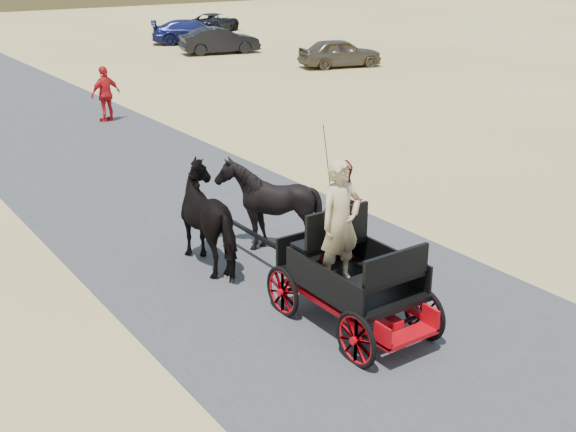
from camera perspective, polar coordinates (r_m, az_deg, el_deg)
ground at (r=9.76m, az=12.94°, el=-12.09°), size 140.00×140.00×0.00m
road at (r=9.76m, az=12.94°, el=-12.06°), size 6.00×140.00×0.01m
carriage at (r=10.51m, az=5.01°, el=-6.83°), size 1.30×2.40×0.72m
horse_left at (r=12.30m, az=-5.83°, el=-0.16°), size 0.91×2.01×1.70m
horse_right at (r=12.83m, az=-1.54°, el=0.83°), size 1.37×1.54×1.70m
driver_man at (r=9.91m, az=4.16°, el=-0.55°), size 0.66×0.43×1.80m
passenger_woman at (r=10.64m, az=4.40°, el=0.32°), size 0.77×0.60×1.58m
pedestrian at (r=23.41m, az=-14.21°, el=9.33°), size 1.08×0.62×1.73m
car_a at (r=33.52m, az=4.13°, el=12.75°), size 4.02×2.41×1.28m
car_b at (r=37.90m, az=-5.41°, el=13.64°), size 4.18×2.22×1.31m
car_c at (r=41.97m, az=-7.54°, el=14.23°), size 4.91×3.57×1.32m
car_d at (r=47.67m, az=-5.84°, el=14.96°), size 4.66×4.05×1.19m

